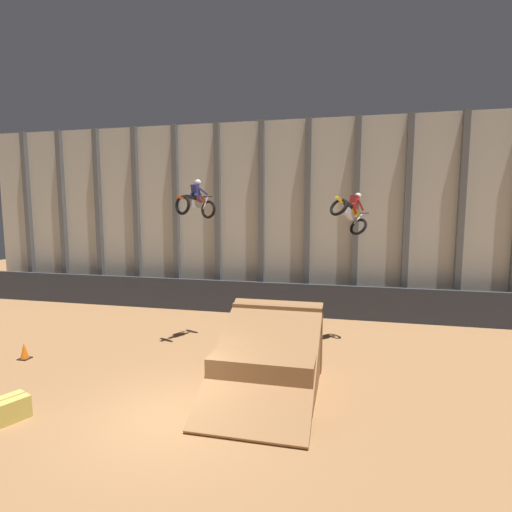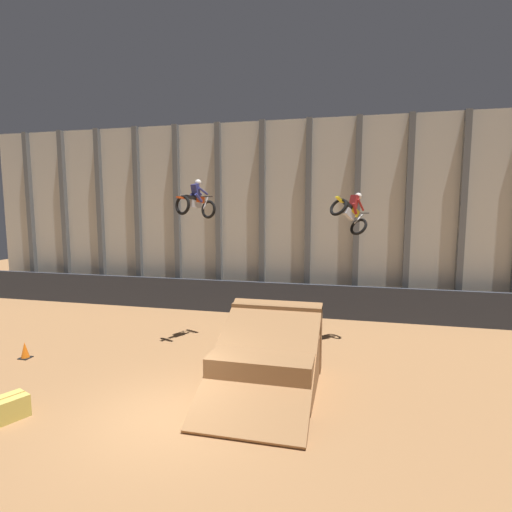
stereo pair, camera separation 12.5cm
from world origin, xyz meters
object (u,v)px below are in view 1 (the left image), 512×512
object	(u,v)px
rider_bike_right_air	(351,212)
traffic_cone_near_ramp	(24,351)
rider_bike_left_air	(196,201)
dirt_ramp	(270,358)
hay_bale_trackside	(7,410)

from	to	relation	value
rider_bike_right_air	traffic_cone_near_ramp	xyz separation A→B (m)	(-10.95, -4.24, -4.81)
rider_bike_right_air	traffic_cone_near_ramp	distance (m)	12.69
rider_bike_left_air	traffic_cone_near_ramp	distance (m)	8.02
dirt_ramp	traffic_cone_near_ramp	size ratio (longest dim) A/B	8.04
rider_bike_left_air	rider_bike_right_air	bearing A→B (deg)	32.64
dirt_ramp	rider_bike_left_air	world-z (taller)	rider_bike_left_air
rider_bike_right_air	traffic_cone_near_ramp	bearing A→B (deg)	-119.79
dirt_ramp	rider_bike_left_air	xyz separation A→B (m)	(-3.51, 3.21, 4.70)
rider_bike_left_air	hay_bale_trackside	size ratio (longest dim) A/B	1.67
traffic_cone_near_ramp	hay_bale_trackside	bearing A→B (deg)	-51.67
rider_bike_left_air	hay_bale_trackside	bearing A→B (deg)	-86.97
dirt_ramp	hay_bale_trackside	xyz separation A→B (m)	(-5.92, -3.53, -0.50)
dirt_ramp	hay_bale_trackside	distance (m)	6.91
traffic_cone_near_ramp	hay_bale_trackside	size ratio (longest dim) A/B	0.55
dirt_ramp	rider_bike_right_air	world-z (taller)	rider_bike_right_air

